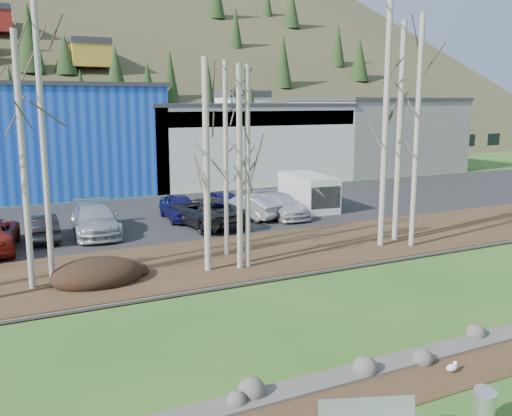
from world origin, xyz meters
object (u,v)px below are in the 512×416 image
car_6 (205,212)px  litter_bin (484,410)px  car_3 (95,219)px  seagull (452,367)px  van_white (309,192)px  car_4 (180,207)px  car_7 (281,205)px  car_1 (42,227)px  car_8 (225,203)px  car_5 (247,206)px

car_6 → litter_bin: bearing=78.7°
car_3 → seagull: bearing=-69.4°
van_white → litter_bin: bearing=-107.3°
car_4 → car_3: bearing=-157.7°
car_7 → van_white: 3.20m
car_1 → car_8: 10.85m
car_4 → car_8: same height
car_5 → car_7: (1.96, -0.55, -0.02)m
car_3 → car_6: car_6 is taller
car_8 → van_white: van_white is taller
van_white → car_3: bearing=-169.6°
car_4 → car_6: 2.39m
car_5 → car_7: size_ratio=0.91×
car_5 → van_white: bearing=168.7°
litter_bin → car_6: 21.22m
car_5 → car_3: bearing=-19.7°
car_5 → car_4: bearing=-42.8°
car_3 → car_7: 10.83m
car_5 → car_8: (-0.78, 1.49, 0.02)m
car_4 → car_7: car_4 is taller
car_3 → car_7: car_3 is taller
litter_bin → car_3: size_ratio=0.15×
car_7 → car_3: bearing=179.9°
car_5 → car_6: 3.08m
car_8 → litter_bin: bearing=-95.9°
car_1 → car_6: (8.51, -0.52, 0.15)m
litter_bin → car_4: (1.39, 23.39, 0.47)m
car_1 → van_white: van_white is taller
seagull → car_1: (-7.72, 19.49, 0.62)m
car_1 → car_3: car_3 is taller
car_5 → litter_bin: bearing=56.1°
car_7 → car_5: bearing=166.1°
car_3 → car_5: bearing=7.2°
litter_bin → car_7: 22.48m
seagull → car_5: size_ratio=0.10×
car_4 → car_6: car_6 is taller
car_3 → car_5: (8.86, 0.18, -0.08)m
litter_bin → van_white: bearing=66.5°
car_3 → car_4: size_ratio=1.27×
litter_bin → car_3: 22.06m
litter_bin → car_4: size_ratio=0.19×
car_1 → car_8: bearing=-169.1°
seagull → car_5: 20.13m
car_1 → car_3: size_ratio=0.72×
car_4 → van_white: van_white is taller
car_1 → car_6: 8.53m
car_1 → car_5: 11.49m
car_3 → car_5: 8.86m
car_4 → car_8: 2.90m
car_4 → car_7: size_ratio=0.90×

